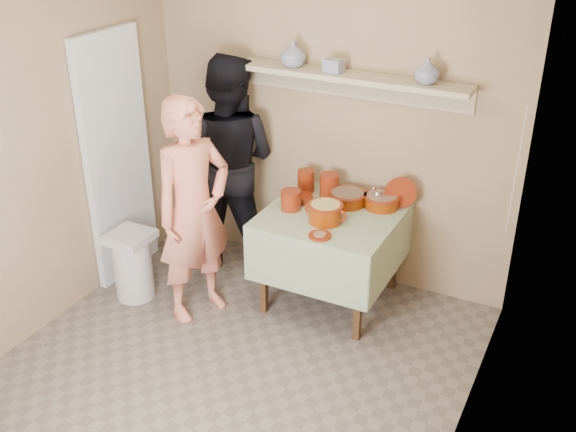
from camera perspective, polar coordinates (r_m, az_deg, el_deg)
The scene contains 22 objects.
ground at distance 4.58m, azimuth -6.11°, elevation -14.15°, with size 3.50×3.50×0.00m, color #6D6056.
tile_panel at distance 5.50m, azimuth -14.23°, elevation 4.71°, with size 0.06×0.70×2.00m, color silver.
plate_stack_a at distance 5.31m, azimuth 1.52°, elevation 3.00°, with size 0.13×0.13×0.18m, color maroon.
plate_stack_b at distance 5.24m, azimuth 3.51°, elevation 2.64°, with size 0.15×0.15×0.18m, color maroon.
bowl_stack at distance 5.01m, azimuth 0.24°, elevation 1.36°, with size 0.15×0.15×0.15m, color maroon.
empty_bowl at distance 5.17m, azimuth 1.20°, elevation 1.54°, with size 0.17×0.17×0.05m, color maroon.
propped_lid at distance 5.10m, azimuth 9.52°, elevation 1.96°, with size 0.24×0.24×0.02m, color maroon.
vase_right at distance 4.78m, azimuth 11.71°, elevation 11.95°, with size 0.17×0.17×0.18m, color navy.
vase_left at distance 5.13m, azimuth 0.43°, elevation 13.59°, with size 0.19×0.19×0.20m, color navy.
ceramic_box at distance 4.99m, azimuth 3.87°, elevation 12.56°, with size 0.14×0.10×0.10m, color navy.
person_cook at distance 4.87m, azimuth -7.97°, elevation 0.43°, with size 0.62×0.41×1.69m, color #E07961.
person_helper at distance 5.57m, azimuth -5.11°, elevation 4.57°, with size 0.87×0.68×1.79m, color black.
room_shell at distance 3.73m, azimuth -7.30°, elevation 4.91°, with size 3.04×3.54×2.62m.
serving_table at distance 5.06m, azimuth 3.73°, elevation -0.94°, with size 0.97×0.97×0.76m.
cazuela_meat_a at distance 5.12m, azimuth 5.03°, elevation 1.63°, with size 0.30×0.30×0.10m.
cazuela_meat_b at distance 5.10m, azimuth 7.94°, elevation 1.35°, with size 0.28×0.28×0.10m.
ladle at distance 5.07m, azimuth 7.60°, elevation 1.85°, with size 0.08×0.26×0.19m.
cazuela_rice at distance 4.83m, azimuth 3.18°, elevation 0.40°, with size 0.33×0.25×0.14m.
front_plate at distance 4.66m, azimuth 2.72°, elevation -1.66°, with size 0.16×0.16×0.03m.
wall_shelf at distance 5.02m, azimuth 5.27°, elevation 11.47°, with size 1.80×0.25×0.21m.
trash_bin at distance 5.40m, azimuth -12.99°, elevation -4.04°, with size 0.32×0.32×0.56m.
electrical_cord at distance 4.70m, azimuth 18.76°, elevation 3.57°, with size 0.01×0.05×0.90m.
Camera 1 is at (1.97, -2.86, 2.98)m, focal length 42.00 mm.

